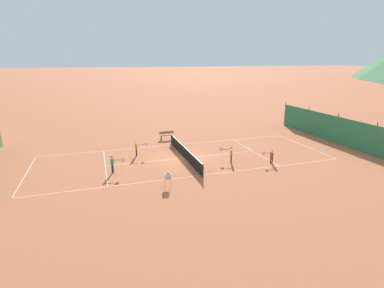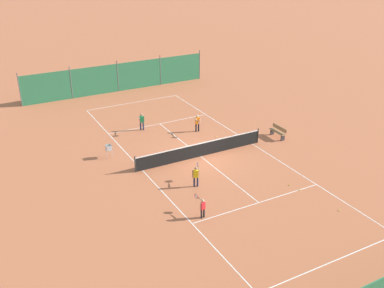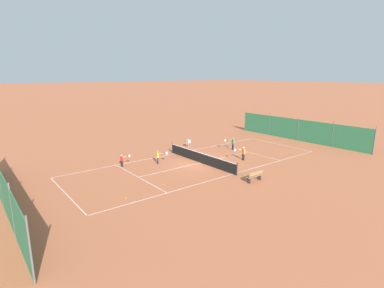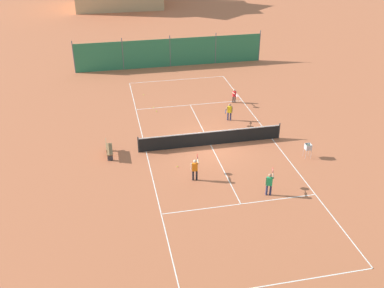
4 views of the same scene
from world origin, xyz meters
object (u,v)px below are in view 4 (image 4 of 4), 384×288
object	(u,v)px
courtside_bench	(109,149)
tennis_net	(211,138)
player_far_service	(269,182)
player_far_baseline	(195,168)
player_near_service	(229,111)
tennis_ball_near_corner	(153,107)
tennis_ball_service_box	(144,95)
tennis_ball_alley_left	(177,167)
player_near_baseline	(234,95)
tennis_ball_by_net_left	(156,111)
ball_hopper	(308,148)

from	to	relation	value
courtside_bench	tennis_net	bearing A→B (deg)	0.29
player_far_service	player_far_baseline	xyz separation A→B (m)	(-3.48, 2.19, -0.01)
player_far_baseline	player_near_service	bearing A→B (deg)	60.35
tennis_net	tennis_ball_near_corner	size ratio (longest dim) A/B	139.09
tennis_ball_service_box	tennis_ball_near_corner	bearing A→B (deg)	-80.39
tennis_ball_alley_left	player_near_baseline	bearing A→B (deg)	54.68
player_near_service	courtside_bench	bearing A→B (deg)	-159.03
player_far_service	tennis_ball_by_net_left	distance (m)	12.42
tennis_net	player_far_baseline	xyz separation A→B (m)	(-1.81, -3.70, 0.26)
player_near_service	tennis_ball_by_net_left	size ratio (longest dim) A/B	19.05
player_far_baseline	tennis_ball_by_net_left	world-z (taller)	player_far_baseline
tennis_ball_by_net_left	player_near_baseline	bearing A→B (deg)	3.76
player_near_service	player_near_baseline	world-z (taller)	player_near_service
tennis_ball_by_net_left	tennis_ball_alley_left	size ratio (longest dim) A/B	1.00
tennis_net	player_far_service	size ratio (longest dim) A/B	7.01
tennis_ball_service_box	player_far_service	bearing A→B (deg)	-71.84
tennis_ball_near_corner	ball_hopper	xyz separation A→B (m)	(8.08, -9.13, 0.63)
tennis_ball_service_box	player_near_service	bearing A→B (deg)	-47.52
tennis_net	tennis_ball_by_net_left	distance (m)	6.34
tennis_ball_by_net_left	tennis_ball_near_corner	bearing A→B (deg)	99.08
tennis_ball_alley_left	player_far_baseline	bearing A→B (deg)	-64.45
player_near_service	tennis_ball_near_corner	distance (m)	5.92
tennis_net	tennis_ball_service_box	xyz separation A→B (m)	(-3.23, 9.05, -0.47)
courtside_bench	tennis_ball_service_box	bearing A→B (deg)	71.06
player_near_baseline	player_far_baseline	bearing A→B (deg)	-117.80
ball_hopper	tennis_ball_service_box	bearing A→B (deg)	126.01
tennis_ball_service_box	courtside_bench	size ratio (longest dim) A/B	0.04
tennis_ball_alley_left	tennis_ball_service_box	distance (m)	11.27
ball_hopper	courtside_bench	bearing A→B (deg)	167.21
player_far_baseline	courtside_bench	world-z (taller)	player_far_baseline
tennis_ball_service_box	ball_hopper	xyz separation A→B (m)	(8.52, -11.73, 0.63)
tennis_net	player_near_service	size ratio (longest dim) A/B	7.30
player_far_service	tennis_net	bearing A→B (deg)	105.87
player_near_baseline	tennis_ball_service_box	size ratio (longest dim) A/B	16.45
tennis_net	tennis_ball_by_net_left	bearing A→B (deg)	114.99
tennis_ball_alley_left	tennis_ball_service_box	bearing A→B (deg)	93.55
tennis_net	player_far_baseline	distance (m)	4.12
tennis_net	player_near_service	distance (m)	3.86
courtside_bench	player_far_baseline	bearing A→B (deg)	-38.96
tennis_net	player_far_baseline	size ratio (longest dim) A/B	7.06
player_far_baseline	tennis_ball_service_box	size ratio (longest dim) A/B	19.71
player_near_service	player_near_baseline	xyz separation A→B (m)	(1.25, 2.91, -0.09)
tennis_ball_near_corner	player_far_service	bearing A→B (deg)	-70.13
player_near_baseline	ball_hopper	bearing A→B (deg)	-77.64
tennis_ball_by_net_left	ball_hopper	size ratio (longest dim) A/B	0.07
player_far_baseline	tennis_ball_alley_left	distance (m)	1.81
tennis_net	player_far_service	world-z (taller)	player_far_service
tennis_ball_by_net_left	courtside_bench	size ratio (longest dim) A/B	0.04
tennis_net	tennis_ball_service_box	size ratio (longest dim) A/B	139.09
player_far_service	courtside_bench	world-z (taller)	player_far_service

